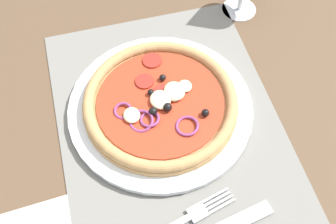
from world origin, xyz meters
The scene contains 5 objects.
ground_plane centered at (0.00, 0.00, -1.20)cm, with size 190.00×140.00×2.40cm, color brown.
placemat centered at (0.00, 0.00, 0.20)cm, with size 46.60×34.20×0.40cm, color slate.
plate centered at (-2.83, -0.70, 0.90)cm, with size 29.27×29.27×1.00cm, color white.
pizza centered at (-2.83, -0.70, 2.49)cm, with size 24.36×24.36×2.68cm.
fork centered at (15.57, -2.32, 0.62)cm, with size 5.87×17.82×0.44cm.
Camera 1 is at (32.62, -8.93, 56.84)cm, focal length 44.90 mm.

